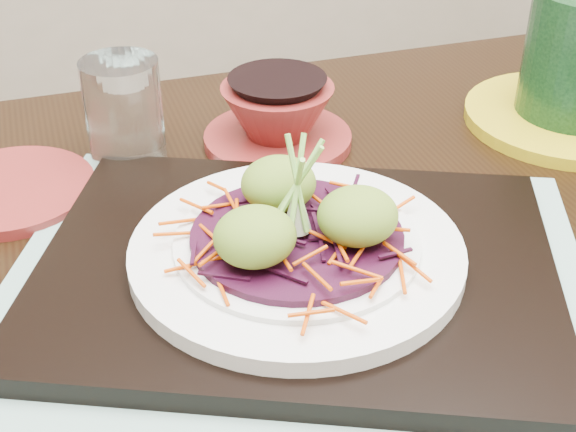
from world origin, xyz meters
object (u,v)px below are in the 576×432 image
object	(u,v)px
terracotta_side_plate	(11,191)
water_glass	(124,113)
serving_tray	(297,269)
white_plate	(297,250)
yellow_plate	(568,117)
terracotta_bowl_set	(278,119)
dining_table	(256,367)

from	to	relation	value
terracotta_side_plate	water_glass	size ratio (longest dim) A/B	1.46
serving_tray	terracotta_side_plate	world-z (taller)	serving_tray
white_plate	terracotta_side_plate	world-z (taller)	white_plate
terracotta_side_plate	yellow_plate	size ratio (longest dim) A/B	0.70
serving_tray	white_plate	xyz separation A→B (m)	(-0.00, 0.00, 0.02)
white_plate	terracotta_side_plate	distance (m)	0.29
yellow_plate	terracotta_side_plate	bearing A→B (deg)	175.40
serving_tray	terracotta_bowl_set	size ratio (longest dim) A/B	2.02
white_plate	terracotta_side_plate	size ratio (longest dim) A/B	1.68
serving_tray	terracotta_side_plate	xyz separation A→B (m)	(-0.20, 0.21, -0.01)
white_plate	water_glass	bearing A→B (deg)	110.57
dining_table	serving_tray	size ratio (longest dim) A/B	3.09
dining_table	yellow_plate	world-z (taller)	yellow_plate
serving_tray	terracotta_bowl_set	distance (m)	0.23
serving_tray	white_plate	size ratio (longest dim) A/B	1.54
dining_table	terracotta_side_plate	bearing A→B (deg)	133.86
terracotta_bowl_set	yellow_plate	distance (m)	0.32
water_glass	terracotta_bowl_set	world-z (taller)	water_glass
yellow_plate	white_plate	bearing A→B (deg)	-156.23
white_plate	terracotta_side_plate	bearing A→B (deg)	134.18
serving_tray	yellow_plate	xyz separation A→B (m)	(0.37, 0.16, -0.01)
water_glass	yellow_plate	world-z (taller)	water_glass
terracotta_bowl_set	yellow_plate	xyz separation A→B (m)	(0.31, -0.06, -0.02)
serving_tray	yellow_plate	bearing A→B (deg)	49.48
white_plate	terracotta_bowl_set	size ratio (longest dim) A/B	1.31
dining_table	terracotta_bowl_set	bearing A→B (deg)	67.45
terracotta_side_plate	yellow_plate	xyz separation A→B (m)	(0.57, -0.05, 0.00)
serving_tray	dining_table	bearing A→B (deg)	173.58
serving_tray	water_glass	world-z (taller)	water_glass
dining_table	terracotta_bowl_set	xyz separation A→B (m)	(0.09, 0.20, 0.13)
terracotta_side_plate	terracotta_bowl_set	bearing A→B (deg)	2.86
white_plate	terracotta_bowl_set	bearing A→B (deg)	74.64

